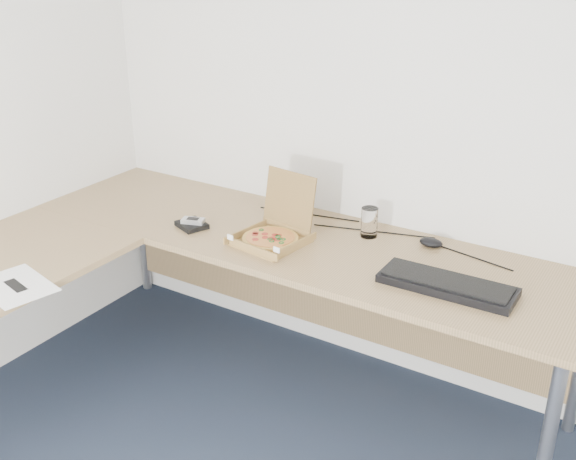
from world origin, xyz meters
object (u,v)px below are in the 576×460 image
Objects in this scene: desk at (172,263)px; pizza_box at (272,235)px; drinking_glass at (369,222)px; keyboard at (447,285)px; wallet at (192,225)px.

pizza_box reaches higher than desk.
keyboard is at bearing -31.56° from drinking_glass.
desk is at bearing -120.93° from pizza_box.
drinking_glass is at bearing 46.26° from wallet.
pizza_box is 2.38× the size of wallet.
wallet is at bearing 113.29° from desk.
drinking_glass is at bearing 147.70° from keyboard.
desk is 0.86m from drinking_glass.
keyboard is at bearing 7.45° from pizza_box.
desk is 19.10× the size of wallet.
drinking_glass is at bearing 48.07° from pizza_box.
wallet is at bearing -163.25° from pizza_box.
keyboard is (0.78, -0.01, -0.02)m from pizza_box.
keyboard is 1.18m from wallet.
drinking_glass is 0.54m from keyboard.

